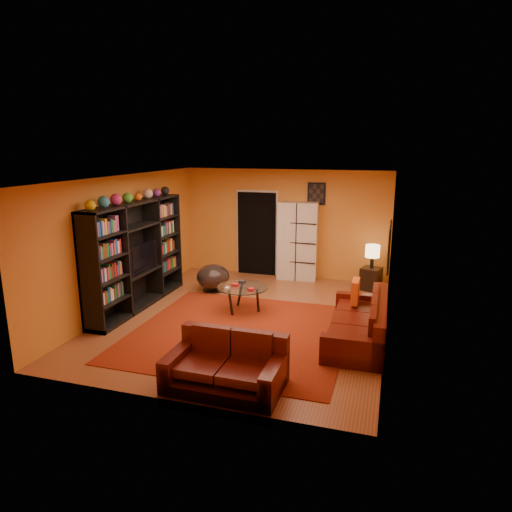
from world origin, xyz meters
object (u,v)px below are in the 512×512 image
(tv, at_px, (138,258))
(table_lamp, at_px, (373,252))
(entertainment_unit, at_px, (137,255))
(side_table, at_px, (371,279))
(loveseat, at_px, (227,365))
(storage_cabinet, at_px, (298,241))
(coffee_table, at_px, (243,289))
(bowl_chair, at_px, (213,277))
(sofa, at_px, (362,324))

(tv, xyz_separation_m, table_lamp, (4.34, 2.47, -0.14))
(entertainment_unit, height_order, side_table, entertainment_unit)
(loveseat, relative_size, storage_cabinet, 0.83)
(coffee_table, relative_size, bowl_chair, 1.35)
(loveseat, height_order, table_lamp, table_lamp)
(storage_cabinet, height_order, bowl_chair, storage_cabinet)
(coffee_table, distance_m, storage_cabinet, 2.60)
(table_lamp, bearing_deg, sofa, -89.62)
(entertainment_unit, bearing_deg, sofa, -5.11)
(loveseat, xyz_separation_m, side_table, (1.61, 4.86, -0.03))
(entertainment_unit, relative_size, tv, 3.01)
(entertainment_unit, relative_size, side_table, 6.00)
(coffee_table, relative_size, storage_cabinet, 0.53)
(coffee_table, relative_size, table_lamp, 1.89)
(storage_cabinet, height_order, side_table, storage_cabinet)
(loveseat, bearing_deg, table_lamp, -17.56)
(tv, relative_size, bowl_chair, 1.36)
(side_table, bearing_deg, storage_cabinet, 168.62)
(entertainment_unit, distance_m, sofa, 4.50)
(table_lamp, bearing_deg, tv, -150.35)
(storage_cabinet, xyz_separation_m, table_lamp, (1.75, -0.35, -0.06))
(loveseat, distance_m, side_table, 5.12)
(side_table, bearing_deg, table_lamp, -90.00)
(sofa, distance_m, table_lamp, 2.90)
(storage_cabinet, bearing_deg, bowl_chair, -141.19)
(bowl_chair, relative_size, table_lamp, 1.41)
(entertainment_unit, distance_m, tv, 0.07)
(storage_cabinet, distance_m, side_table, 1.91)
(storage_cabinet, relative_size, side_table, 3.72)
(sofa, bearing_deg, storage_cabinet, 118.35)
(tv, bearing_deg, entertainment_unit, 61.84)
(table_lamp, bearing_deg, loveseat, -108.27)
(bowl_chair, height_order, side_table, bowl_chair)
(sofa, distance_m, coffee_table, 2.43)
(coffee_table, bearing_deg, sofa, -16.78)
(tv, height_order, storage_cabinet, storage_cabinet)
(loveseat, height_order, side_table, loveseat)
(storage_cabinet, bearing_deg, coffee_table, -106.17)
(entertainment_unit, relative_size, coffee_table, 3.05)
(bowl_chair, xyz_separation_m, side_table, (3.34, 1.11, -0.07))
(entertainment_unit, bearing_deg, table_lamp, 29.11)
(tv, height_order, table_lamp, tv)
(tv, bearing_deg, table_lamp, -60.35)
(tv, height_order, coffee_table, tv)
(tv, distance_m, storage_cabinet, 3.83)
(entertainment_unit, height_order, sofa, entertainment_unit)
(sofa, height_order, storage_cabinet, storage_cabinet)
(storage_cabinet, bearing_deg, table_lamp, -15.25)
(coffee_table, bearing_deg, tv, -170.80)
(tv, bearing_deg, coffee_table, -80.80)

